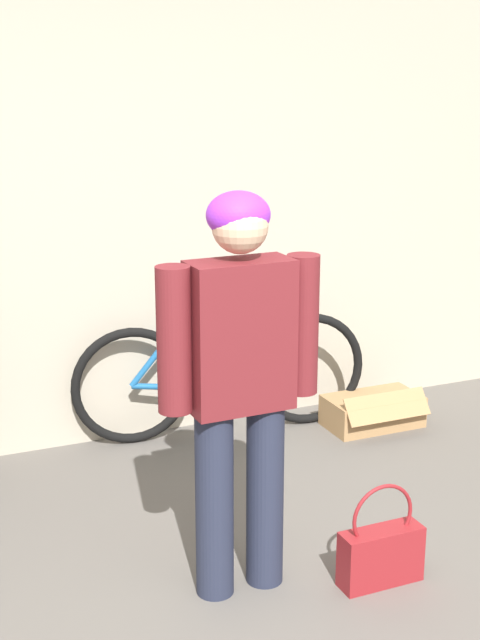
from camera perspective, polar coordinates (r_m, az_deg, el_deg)
The scene contains 5 objects.
wall_back at distance 4.86m, azimuth -8.42°, elevation 6.96°, with size 8.00×0.07×2.60m.
person at distance 3.38m, azimuth -0.01°, elevation -3.20°, with size 0.65×0.23×1.60m.
bicycle at distance 5.08m, azimuth -1.13°, elevation -3.47°, with size 1.71×0.46×0.75m.
handbag at distance 3.77m, azimuth 9.01°, elevation -14.45°, with size 0.35×0.12×0.44m.
cardboard_box at distance 5.32m, azimuth 8.50°, elevation -5.76°, with size 0.56×0.37×0.24m.
Camera 1 is at (-1.24, -2.08, 2.02)m, focal length 50.00 mm.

